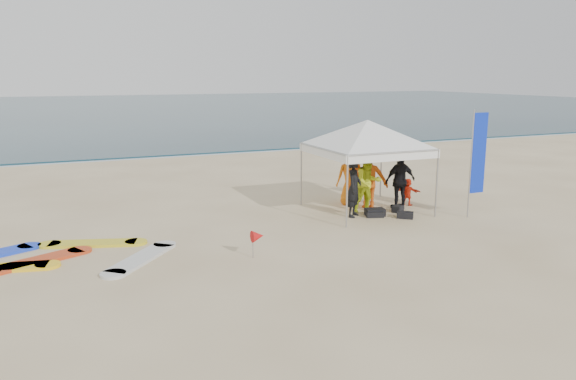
% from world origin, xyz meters
% --- Properties ---
extents(ground, '(120.00, 120.00, 0.00)m').
position_xyz_m(ground, '(0.00, 0.00, 0.00)').
color(ground, beige).
rests_on(ground, ground).
extents(ocean, '(160.00, 84.00, 0.08)m').
position_xyz_m(ocean, '(0.00, 60.00, 0.04)').
color(ocean, '#0C2633').
rests_on(ocean, ground).
extents(shoreline_foam, '(160.00, 1.20, 0.01)m').
position_xyz_m(shoreline_foam, '(0.00, 18.20, 0.00)').
color(shoreline_foam, silver).
rests_on(shoreline_foam, ground).
extents(person_black_a, '(0.74, 0.74, 1.73)m').
position_xyz_m(person_black_a, '(2.95, 3.64, 0.87)').
color(person_black_a, black).
rests_on(person_black_a, ground).
extents(person_yellow, '(0.91, 0.72, 1.81)m').
position_xyz_m(person_yellow, '(3.62, 3.96, 0.91)').
color(person_yellow, '#C1D31D').
rests_on(person_yellow, ground).
extents(person_orange_a, '(1.42, 1.10, 1.93)m').
position_xyz_m(person_orange_a, '(3.93, 4.43, 0.97)').
color(person_orange_a, '#C64B11').
rests_on(person_orange_a, ground).
extents(person_black_b, '(1.04, 0.45, 1.77)m').
position_xyz_m(person_black_b, '(4.74, 3.93, 0.88)').
color(person_black_b, black).
rests_on(person_black_b, ground).
extents(person_orange_b, '(0.99, 0.74, 1.82)m').
position_xyz_m(person_orange_b, '(3.63, 5.04, 0.91)').
color(person_orange_b, orange).
rests_on(person_orange_b, ground).
extents(person_seated, '(0.65, 0.82, 0.87)m').
position_xyz_m(person_seated, '(5.25, 4.22, 0.43)').
color(person_seated, red).
rests_on(person_seated, ground).
extents(canopy_tent, '(4.20, 4.20, 3.17)m').
position_xyz_m(canopy_tent, '(3.65, 4.14, 2.76)').
color(canopy_tent, '#A5A5A8').
rests_on(canopy_tent, ground).
extents(feather_flag, '(0.53, 0.04, 3.13)m').
position_xyz_m(feather_flag, '(6.19, 2.22, 1.84)').
color(feather_flag, '#A5A5A8').
rests_on(feather_flag, ground).
extents(marker_pennant, '(0.28, 0.28, 0.64)m').
position_xyz_m(marker_pennant, '(-0.94, 1.23, 0.49)').
color(marker_pennant, '#A5A5A8').
rests_on(marker_pennant, ground).
extents(gear_pile, '(1.46, 1.16, 0.22)m').
position_xyz_m(gear_pile, '(3.82, 3.32, 0.10)').
color(gear_pile, black).
rests_on(gear_pile, ground).
extents(surfboard_spread, '(5.88, 3.21, 0.07)m').
position_xyz_m(surfboard_spread, '(-5.65, 2.86, 0.04)').
color(surfboard_spread, '#C43C17').
rests_on(surfboard_spread, ground).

